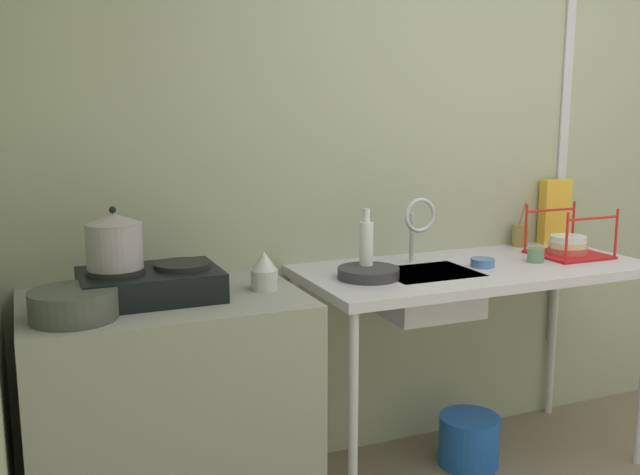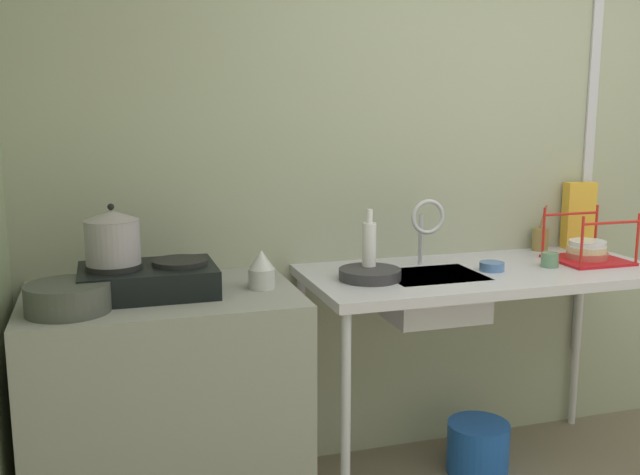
{
  "view_description": "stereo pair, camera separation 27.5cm",
  "coord_description": "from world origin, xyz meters",
  "px_view_note": "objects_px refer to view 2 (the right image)",
  "views": [
    {
      "loc": [
        -2.06,
        -1.19,
        1.59
      ],
      "look_at": [
        -1.0,
        1.3,
        1.09
      ],
      "focal_mm": 40.1,
      "sensor_mm": 36.0,
      "label": 1
    },
    {
      "loc": [
        -1.8,
        -1.28,
        1.59
      ],
      "look_at": [
        -1.0,
        1.3,
        1.09
      ],
      "focal_mm": 40.1,
      "sensor_mm": 36.0,
      "label": 2
    }
  ],
  "objects_px": {
    "pot_on_left_burner": "(112,237)",
    "percolator": "(262,270)",
    "stove": "(148,279)",
    "sink_basin": "(432,296)",
    "pot_beside_stove": "(68,298)",
    "cereal_box": "(578,215)",
    "frying_pan": "(370,274)",
    "dish_rack": "(587,252)",
    "cup_by_rack": "(550,260)",
    "bucket_on_floor": "(478,448)",
    "bottle_by_sink": "(369,248)",
    "small_bowl_on_drainboard": "(492,266)",
    "faucet": "(427,221)",
    "utensil_jar": "(540,239)"
  },
  "relations": [
    {
      "from": "pot_on_left_burner",
      "to": "percolator",
      "type": "height_order",
      "value": "pot_on_left_burner"
    },
    {
      "from": "stove",
      "to": "sink_basin",
      "type": "xyz_separation_m",
      "value": [
        1.13,
        -0.03,
        -0.15
      ]
    },
    {
      "from": "pot_beside_stove",
      "to": "cereal_box",
      "type": "bearing_deg",
      "value": 10.7
    },
    {
      "from": "frying_pan",
      "to": "dish_rack",
      "type": "relative_size",
      "value": 0.82
    },
    {
      "from": "cup_by_rack",
      "to": "bucket_on_floor",
      "type": "relative_size",
      "value": 0.27
    },
    {
      "from": "sink_basin",
      "to": "cup_by_rack",
      "type": "distance_m",
      "value": 0.55
    },
    {
      "from": "frying_pan",
      "to": "cereal_box",
      "type": "distance_m",
      "value": 1.24
    },
    {
      "from": "sink_basin",
      "to": "bottle_by_sink",
      "type": "height_order",
      "value": "bottle_by_sink"
    },
    {
      "from": "pot_beside_stove",
      "to": "sink_basin",
      "type": "distance_m",
      "value": 1.41
    },
    {
      "from": "dish_rack",
      "to": "cereal_box",
      "type": "relative_size",
      "value": 0.95
    },
    {
      "from": "stove",
      "to": "cereal_box",
      "type": "height_order",
      "value": "cereal_box"
    },
    {
      "from": "stove",
      "to": "bucket_on_floor",
      "type": "xyz_separation_m",
      "value": [
        1.38,
        -0.0,
        -0.86
      ]
    },
    {
      "from": "pot_on_left_burner",
      "to": "pot_beside_stove",
      "type": "relative_size",
      "value": 0.78
    },
    {
      "from": "stove",
      "to": "dish_rack",
      "type": "height_order",
      "value": "dish_rack"
    },
    {
      "from": "small_bowl_on_drainboard",
      "to": "percolator",
      "type": "bearing_deg",
      "value": -179.92
    },
    {
      "from": "stove",
      "to": "cup_by_rack",
      "type": "height_order",
      "value": "stove"
    },
    {
      "from": "sink_basin",
      "to": "frying_pan",
      "type": "relative_size",
      "value": 1.58
    },
    {
      "from": "pot_on_left_burner",
      "to": "pot_beside_stove",
      "type": "height_order",
      "value": "pot_on_left_burner"
    },
    {
      "from": "frying_pan",
      "to": "faucet",
      "type": "bearing_deg",
      "value": 23.37
    },
    {
      "from": "cup_by_rack",
      "to": "percolator",
      "type": "bearing_deg",
      "value": 179.51
    },
    {
      "from": "stove",
      "to": "percolator",
      "type": "xyz_separation_m",
      "value": [
        0.41,
        -0.03,
        0.01
      ]
    },
    {
      "from": "pot_beside_stove",
      "to": "bottle_by_sink",
      "type": "bearing_deg",
      "value": 8.98
    },
    {
      "from": "faucet",
      "to": "utensil_jar",
      "type": "height_order",
      "value": "faucet"
    },
    {
      "from": "sink_basin",
      "to": "stove",
      "type": "bearing_deg",
      "value": 178.71
    },
    {
      "from": "bottle_by_sink",
      "to": "stove",
      "type": "bearing_deg",
      "value": -178.39
    },
    {
      "from": "faucet",
      "to": "frying_pan",
      "type": "relative_size",
      "value": 1.19
    },
    {
      "from": "sink_basin",
      "to": "faucet",
      "type": "relative_size",
      "value": 1.33
    },
    {
      "from": "pot_on_left_burner",
      "to": "sink_basin",
      "type": "bearing_deg",
      "value": -1.17
    },
    {
      "from": "faucet",
      "to": "bottle_by_sink",
      "type": "distance_m",
      "value": 0.31
    },
    {
      "from": "frying_pan",
      "to": "utensil_jar",
      "type": "height_order",
      "value": "utensil_jar"
    },
    {
      "from": "pot_beside_stove",
      "to": "faucet",
      "type": "bearing_deg",
      "value": 10.36
    },
    {
      "from": "pot_beside_stove",
      "to": "small_bowl_on_drainboard",
      "type": "relative_size",
      "value": 2.7
    },
    {
      "from": "dish_rack",
      "to": "utensil_jar",
      "type": "relative_size",
      "value": 1.39
    },
    {
      "from": "stove",
      "to": "frying_pan",
      "type": "distance_m",
      "value": 0.85
    },
    {
      "from": "dish_rack",
      "to": "pot_beside_stove",
      "type": "bearing_deg",
      "value": -175.75
    },
    {
      "from": "percolator",
      "to": "faucet",
      "type": "bearing_deg",
      "value": 10.56
    },
    {
      "from": "percolator",
      "to": "bottle_by_sink",
      "type": "relative_size",
      "value": 0.53
    },
    {
      "from": "sink_basin",
      "to": "dish_rack",
      "type": "bearing_deg",
      "value": 2.31
    },
    {
      "from": "sink_basin",
      "to": "cereal_box",
      "type": "xyz_separation_m",
      "value": [
        0.91,
        0.31,
        0.25
      ]
    },
    {
      "from": "percolator",
      "to": "bucket_on_floor",
      "type": "distance_m",
      "value": 1.31
    },
    {
      "from": "percolator",
      "to": "frying_pan",
      "type": "xyz_separation_m",
      "value": [
        0.44,
        0.01,
        -0.05
      ]
    },
    {
      "from": "small_bowl_on_drainboard",
      "to": "utensil_jar",
      "type": "height_order",
      "value": "utensil_jar"
    },
    {
      "from": "pot_beside_stove",
      "to": "sink_basin",
      "type": "height_order",
      "value": "pot_beside_stove"
    },
    {
      "from": "frying_pan",
      "to": "bottle_by_sink",
      "type": "distance_m",
      "value": 0.11
    },
    {
      "from": "frying_pan",
      "to": "dish_rack",
      "type": "height_order",
      "value": "dish_rack"
    },
    {
      "from": "utensil_jar",
      "to": "cereal_box",
      "type": "bearing_deg",
      "value": 1.21
    },
    {
      "from": "dish_rack",
      "to": "bucket_on_floor",
      "type": "relative_size",
      "value": 1.11
    },
    {
      "from": "sink_basin",
      "to": "pot_on_left_burner",
      "type": "bearing_deg",
      "value": 178.83
    },
    {
      "from": "pot_beside_stove",
      "to": "percolator",
      "type": "relative_size",
      "value": 1.9
    },
    {
      "from": "small_bowl_on_drainboard",
      "to": "pot_on_left_burner",
      "type": "bearing_deg",
      "value": 178.81
    }
  ]
}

